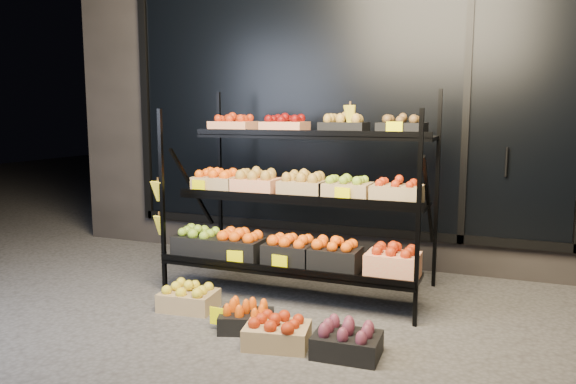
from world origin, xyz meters
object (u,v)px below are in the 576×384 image
at_px(display_rack, 298,197).
at_px(floor_crate_midright, 277,331).
at_px(floor_crate_left, 189,297).
at_px(floor_crate_midleft, 246,318).

xyz_separation_m(display_rack, floor_crate_midright, (0.28, -1.08, -0.69)).
xyz_separation_m(display_rack, floor_crate_left, (-0.60, -0.71, -0.69)).
distance_m(floor_crate_midleft, floor_crate_midright, 0.34).
distance_m(display_rack, floor_crate_midright, 1.31).
bearing_deg(display_rack, floor_crate_midright, -75.74).
bearing_deg(display_rack, floor_crate_left, -130.22).
relative_size(display_rack, floor_crate_midright, 4.83).
bearing_deg(display_rack, floor_crate_midleft, -91.39).
relative_size(floor_crate_left, floor_crate_midright, 0.95).
relative_size(floor_crate_midleft, floor_crate_midright, 0.94).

